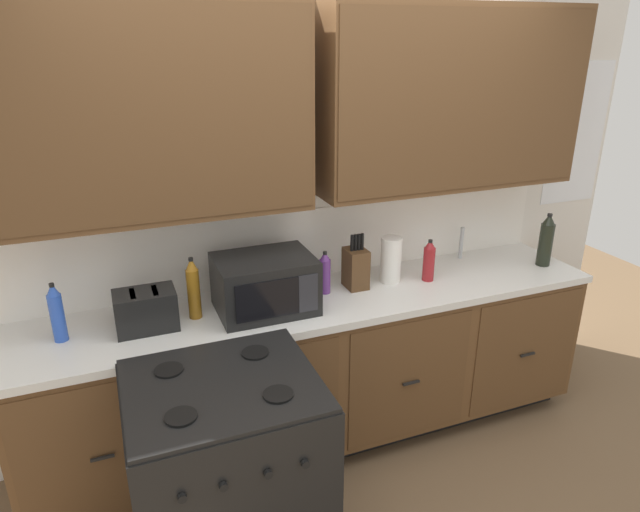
{
  "coord_description": "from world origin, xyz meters",
  "views": [
    {
      "loc": [
        -1.0,
        -2.19,
        2.2
      ],
      "look_at": [
        -0.02,
        0.27,
        1.16
      ],
      "focal_mm": 31.52,
      "sensor_mm": 36.0,
      "label": 1
    }
  ],
  "objects_px": {
    "stove_range": "(229,478)",
    "bottle_blue": "(57,313)",
    "knife_block": "(356,268)",
    "bottle_violet": "(325,273)",
    "paper_towel_roll": "(391,260)",
    "bottle_amber": "(193,289)",
    "bottle_dark": "(546,240)",
    "bottle_red": "(429,261)",
    "toaster": "(146,310)",
    "microwave": "(265,284)"
  },
  "relations": [
    {
      "from": "bottle_dark",
      "to": "bottle_violet",
      "type": "height_order",
      "value": "bottle_dark"
    },
    {
      "from": "microwave",
      "to": "knife_block",
      "type": "distance_m",
      "value": 0.54
    },
    {
      "from": "knife_block",
      "to": "paper_towel_roll",
      "type": "relative_size",
      "value": 1.19
    },
    {
      "from": "bottle_dark",
      "to": "bottle_violet",
      "type": "xyz_separation_m",
      "value": [
        -1.37,
        0.12,
        -0.04
      ]
    },
    {
      "from": "microwave",
      "to": "bottle_amber",
      "type": "height_order",
      "value": "bottle_amber"
    },
    {
      "from": "bottle_violet",
      "to": "bottle_red",
      "type": "bearing_deg",
      "value": -5.72
    },
    {
      "from": "bottle_amber",
      "to": "stove_range",
      "type": "bearing_deg",
      "value": -91.18
    },
    {
      "from": "toaster",
      "to": "bottle_red",
      "type": "bearing_deg",
      "value": 0.05
    },
    {
      "from": "toaster",
      "to": "bottle_blue",
      "type": "height_order",
      "value": "bottle_blue"
    },
    {
      "from": "paper_towel_roll",
      "to": "bottle_blue",
      "type": "bearing_deg",
      "value": -178.87
    },
    {
      "from": "bottle_amber",
      "to": "bottle_dark",
      "type": "height_order",
      "value": "bottle_dark"
    },
    {
      "from": "bottle_blue",
      "to": "bottle_dark",
      "type": "bearing_deg",
      "value": -1.92
    },
    {
      "from": "knife_block",
      "to": "bottle_blue",
      "type": "xyz_separation_m",
      "value": [
        -1.49,
        -0.04,
        0.02
      ]
    },
    {
      "from": "toaster",
      "to": "bottle_amber",
      "type": "height_order",
      "value": "bottle_amber"
    },
    {
      "from": "bottle_violet",
      "to": "bottle_dark",
      "type": "bearing_deg",
      "value": -5.01
    },
    {
      "from": "bottle_dark",
      "to": "bottle_blue",
      "type": "relative_size",
      "value": 1.14
    },
    {
      "from": "bottle_dark",
      "to": "stove_range",
      "type": "bearing_deg",
      "value": -164.9
    },
    {
      "from": "knife_block",
      "to": "bottle_blue",
      "type": "bearing_deg",
      "value": -178.63
    },
    {
      "from": "stove_range",
      "to": "knife_block",
      "type": "xyz_separation_m",
      "value": [
        0.9,
        0.69,
        0.55
      ]
    },
    {
      "from": "bottle_dark",
      "to": "bottle_amber",
      "type": "bearing_deg",
      "value": 177.52
    },
    {
      "from": "stove_range",
      "to": "bottle_blue",
      "type": "distance_m",
      "value": 1.05
    },
    {
      "from": "toaster",
      "to": "paper_towel_roll",
      "type": "relative_size",
      "value": 1.08
    },
    {
      "from": "bottle_red",
      "to": "bottle_violet",
      "type": "distance_m",
      "value": 0.61
    },
    {
      "from": "bottle_red",
      "to": "stove_range",
      "type": "bearing_deg",
      "value": -154.7
    },
    {
      "from": "toaster",
      "to": "knife_block",
      "type": "xyz_separation_m",
      "value": [
        1.11,
        0.07,
        0.02
      ]
    },
    {
      "from": "knife_block",
      "to": "bottle_red",
      "type": "height_order",
      "value": "knife_block"
    },
    {
      "from": "bottle_blue",
      "to": "microwave",
      "type": "bearing_deg",
      "value": -2.68
    },
    {
      "from": "toaster",
      "to": "bottle_red",
      "type": "relative_size",
      "value": 1.16
    },
    {
      "from": "stove_range",
      "to": "bottle_blue",
      "type": "relative_size",
      "value": 3.37
    },
    {
      "from": "paper_towel_roll",
      "to": "bottle_red",
      "type": "height_order",
      "value": "paper_towel_roll"
    },
    {
      "from": "bottle_violet",
      "to": "toaster",
      "type": "bearing_deg",
      "value": -176.18
    },
    {
      "from": "toaster",
      "to": "bottle_red",
      "type": "xyz_separation_m",
      "value": [
        1.53,
        0.0,
        0.02
      ]
    },
    {
      "from": "stove_range",
      "to": "bottle_blue",
      "type": "bearing_deg",
      "value": 132.33
    },
    {
      "from": "paper_towel_roll",
      "to": "bottle_violet",
      "type": "distance_m",
      "value": 0.4
    },
    {
      "from": "bottle_red",
      "to": "bottle_blue",
      "type": "relative_size",
      "value": 0.86
    },
    {
      "from": "toaster",
      "to": "bottle_blue",
      "type": "xyz_separation_m",
      "value": [
        -0.38,
        0.03,
        0.04
      ]
    },
    {
      "from": "bottle_blue",
      "to": "bottle_violet",
      "type": "bearing_deg",
      "value": 1.35
    },
    {
      "from": "bottle_amber",
      "to": "bottle_red",
      "type": "xyz_separation_m",
      "value": [
        1.3,
        -0.03,
        -0.04
      ]
    },
    {
      "from": "bottle_blue",
      "to": "paper_towel_roll",
      "type": "bearing_deg",
      "value": 1.13
    },
    {
      "from": "stove_range",
      "to": "bottle_blue",
      "type": "xyz_separation_m",
      "value": [
        -0.59,
        0.65,
        0.58
      ]
    },
    {
      "from": "paper_towel_roll",
      "to": "bottle_amber",
      "type": "distance_m",
      "value": 1.1
    },
    {
      "from": "bottle_amber",
      "to": "bottle_dark",
      "type": "relative_size",
      "value": 0.98
    },
    {
      "from": "toaster",
      "to": "bottle_red",
      "type": "height_order",
      "value": "bottle_red"
    },
    {
      "from": "toaster",
      "to": "bottle_violet",
      "type": "relative_size",
      "value": 1.19
    },
    {
      "from": "toaster",
      "to": "bottle_dark",
      "type": "height_order",
      "value": "bottle_dark"
    },
    {
      "from": "bottle_dark",
      "to": "bottle_violet",
      "type": "distance_m",
      "value": 1.38
    },
    {
      "from": "knife_block",
      "to": "bottle_violet",
      "type": "bearing_deg",
      "value": -178.44
    },
    {
      "from": "microwave",
      "to": "bottle_dark",
      "type": "distance_m",
      "value": 1.73
    },
    {
      "from": "bottle_red",
      "to": "bottle_blue",
      "type": "xyz_separation_m",
      "value": [
        -1.91,
        0.03,
        0.02
      ]
    },
    {
      "from": "paper_towel_roll",
      "to": "knife_block",
      "type": "bearing_deg",
      "value": 179.4
    }
  ]
}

